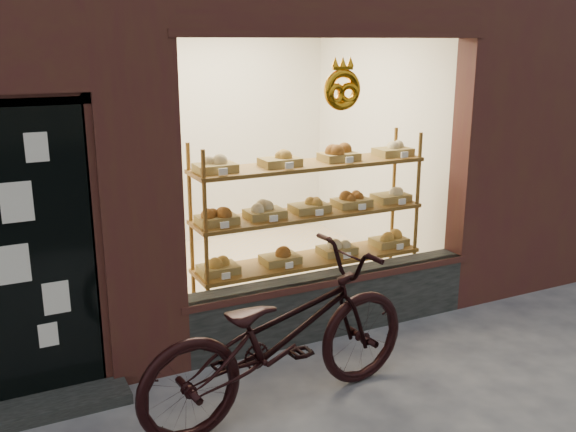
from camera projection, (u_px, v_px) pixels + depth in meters
display_shelf at (309, 227)px, 5.91m from camera, size 2.20×0.45×1.70m
bicycle at (281, 335)px, 4.44m from camera, size 2.21×0.99×1.12m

